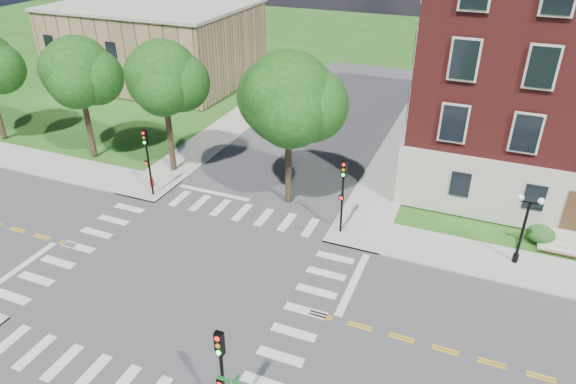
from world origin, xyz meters
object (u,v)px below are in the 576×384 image
at_px(traffic_signal_ne, 343,188).
at_px(traffic_signal_nw, 147,154).
at_px(twin_lamp_west, 524,226).
at_px(traffic_signal_se, 222,369).
at_px(fire_hydrant, 152,182).

bearing_deg(traffic_signal_ne, traffic_signal_nw, -177.75).
bearing_deg(twin_lamp_west, traffic_signal_nw, -176.70).
distance_m(traffic_signal_ne, twin_lamp_west, 10.07).
distance_m(traffic_signal_se, traffic_signal_nw, 19.39).
bearing_deg(fire_hydrant, traffic_signal_se, -46.81).
distance_m(traffic_signal_se, twin_lamp_west, 18.42).
bearing_deg(twin_lamp_west, traffic_signal_ne, -175.28).
bearing_deg(traffic_signal_se, traffic_signal_nw, 133.54).
height_order(traffic_signal_se, twin_lamp_west, traffic_signal_se).
height_order(traffic_signal_ne, twin_lamp_west, traffic_signal_ne).
bearing_deg(twin_lamp_west, traffic_signal_se, -123.17).
relative_size(traffic_signal_se, twin_lamp_west, 1.13).
distance_m(traffic_signal_nw, fire_hydrant, 2.99).
height_order(traffic_signal_se, traffic_signal_ne, same).
xyz_separation_m(traffic_signal_ne, traffic_signal_nw, (-13.41, -0.53, 0.00)).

